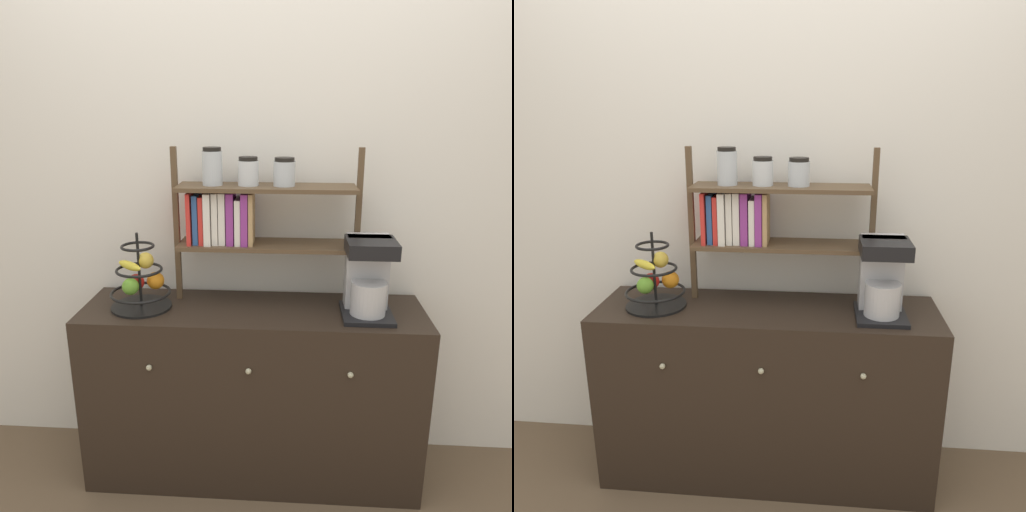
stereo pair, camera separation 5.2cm
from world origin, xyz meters
TOP-DOWN VIEW (x-y plane):
  - ground_plane at (0.00, 0.00)m, footprint 12.00×12.00m
  - wall_back at (0.00, 0.47)m, footprint 7.00×0.05m
  - sideboard at (0.00, 0.21)m, footprint 1.47×0.44m
  - coffee_maker at (0.48, 0.19)m, footprint 0.21×0.24m
  - fruit_stand at (-0.48, 0.20)m, footprint 0.26×0.26m
  - shelf_hutch at (-0.05, 0.31)m, footprint 0.80×0.20m

SIDE VIEW (x-z plane):
  - ground_plane at x=0.00m, z-range 0.00..0.00m
  - sideboard at x=0.00m, z-range 0.00..0.82m
  - fruit_stand at x=-0.48m, z-range 0.77..1.10m
  - coffee_maker at x=0.48m, z-range 0.82..1.15m
  - shelf_hutch at x=-0.05m, z-range 0.89..1.57m
  - wall_back at x=0.00m, z-range 0.00..2.60m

